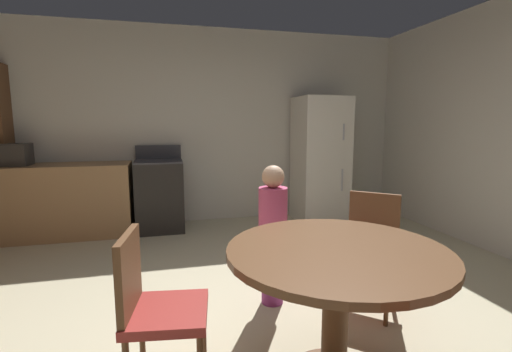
{
  "coord_description": "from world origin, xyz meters",
  "views": [
    {
      "loc": [
        -0.51,
        -2.11,
        1.41
      ],
      "look_at": [
        0.3,
        1.13,
        0.91
      ],
      "focal_mm": 25.48,
      "sensor_mm": 36.0,
      "label": 1
    }
  ],
  "objects_px": {
    "oven_range": "(160,195)",
    "microwave": "(9,155)",
    "dining_table": "(337,277)",
    "chair_west": "(154,304)",
    "person_child": "(273,231)",
    "refrigerator": "(320,160)",
    "chair_northeast": "(370,243)"
  },
  "relations": [
    {
      "from": "dining_table",
      "to": "chair_northeast",
      "type": "xyz_separation_m",
      "value": [
        0.63,
        0.7,
        -0.1
      ]
    },
    {
      "from": "oven_range",
      "to": "person_child",
      "type": "relative_size",
      "value": 1.01
    },
    {
      "from": "chair_west",
      "to": "person_child",
      "type": "xyz_separation_m",
      "value": [
        0.86,
        0.79,
        0.08
      ]
    },
    {
      "from": "oven_range",
      "to": "chair_west",
      "type": "distance_m",
      "value": 3.06
    },
    {
      "from": "dining_table",
      "to": "chair_west",
      "type": "xyz_separation_m",
      "value": [
        -0.94,
        0.14,
        -0.1
      ]
    },
    {
      "from": "chair_west",
      "to": "person_child",
      "type": "bearing_deg",
      "value": 50.71
    },
    {
      "from": "microwave",
      "to": "chair_northeast",
      "type": "bearing_deg",
      "value": -37.22
    },
    {
      "from": "dining_table",
      "to": "chair_northeast",
      "type": "bearing_deg",
      "value": 47.98
    },
    {
      "from": "dining_table",
      "to": "person_child",
      "type": "distance_m",
      "value": 0.93
    },
    {
      "from": "chair_west",
      "to": "person_child",
      "type": "relative_size",
      "value": 0.8
    },
    {
      "from": "oven_range",
      "to": "chair_northeast",
      "type": "distance_m",
      "value": 2.94
    },
    {
      "from": "dining_table",
      "to": "chair_west",
      "type": "distance_m",
      "value": 0.95
    },
    {
      "from": "refrigerator",
      "to": "person_child",
      "type": "xyz_separation_m",
      "value": [
        -1.37,
        -2.21,
        -0.3
      ]
    },
    {
      "from": "microwave",
      "to": "chair_west",
      "type": "bearing_deg",
      "value": -60.84
    },
    {
      "from": "oven_range",
      "to": "person_child",
      "type": "distance_m",
      "value": 2.43
    },
    {
      "from": "oven_range",
      "to": "dining_table",
      "type": "height_order",
      "value": "oven_range"
    },
    {
      "from": "oven_range",
      "to": "chair_northeast",
      "type": "bearing_deg",
      "value": -57.72
    },
    {
      "from": "oven_range",
      "to": "refrigerator",
      "type": "height_order",
      "value": "refrigerator"
    },
    {
      "from": "dining_table",
      "to": "person_child",
      "type": "relative_size",
      "value": 1.06
    },
    {
      "from": "chair_northeast",
      "to": "person_child",
      "type": "distance_m",
      "value": 0.74
    },
    {
      "from": "chair_west",
      "to": "oven_range",
      "type": "bearing_deg",
      "value": 98.3
    },
    {
      "from": "oven_range",
      "to": "microwave",
      "type": "xyz_separation_m",
      "value": [
        -1.7,
        -0.0,
        0.56
      ]
    },
    {
      "from": "microwave",
      "to": "chair_west",
      "type": "height_order",
      "value": "microwave"
    },
    {
      "from": "refrigerator",
      "to": "person_child",
      "type": "bearing_deg",
      "value": -121.76
    },
    {
      "from": "oven_range",
      "to": "microwave",
      "type": "distance_m",
      "value": 1.79
    },
    {
      "from": "microwave",
      "to": "dining_table",
      "type": "xyz_separation_m",
      "value": [
        2.64,
        -3.19,
        -0.43
      ]
    },
    {
      "from": "person_child",
      "to": "chair_northeast",
      "type": "bearing_deg",
      "value": 67.93
    },
    {
      "from": "person_child",
      "to": "dining_table",
      "type": "bearing_deg",
      "value": 0.0
    },
    {
      "from": "dining_table",
      "to": "chair_northeast",
      "type": "relative_size",
      "value": 1.33
    },
    {
      "from": "chair_west",
      "to": "person_child",
      "type": "height_order",
      "value": "person_child"
    },
    {
      "from": "refrigerator",
      "to": "chair_northeast",
      "type": "bearing_deg",
      "value": -105.26
    },
    {
      "from": "microwave",
      "to": "chair_west",
      "type": "relative_size",
      "value": 0.51
    }
  ]
}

